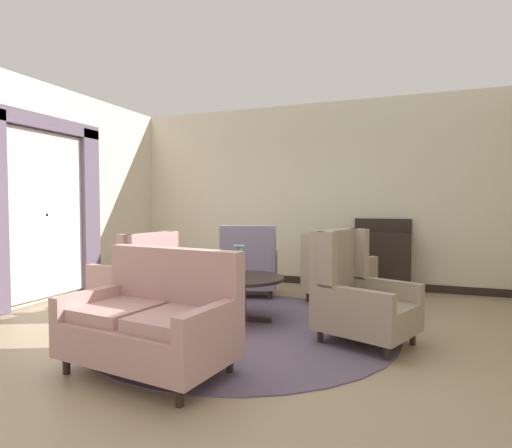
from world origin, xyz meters
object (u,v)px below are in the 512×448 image
at_px(armchair_far_left, 357,296).
at_px(armchair_beside_settee, 250,266).
at_px(coffee_table, 242,284).
at_px(settee, 153,322).
at_px(sideboard, 382,259).
at_px(porcelain_vase, 239,262).
at_px(armchair_near_window, 337,273).
at_px(armchair_back_corner, 139,277).

xyz_separation_m(armchair_far_left, armchair_beside_settee, (-1.79, 1.60, -0.01)).
relative_size(coffee_table, settee, 0.68).
relative_size(armchair_far_left, sideboard, 0.97).
distance_m(porcelain_vase, armchair_far_left, 1.45).
relative_size(porcelain_vase, settee, 0.26).
height_order(armchair_beside_settee, armchair_near_window, armchair_beside_settee).
bearing_deg(porcelain_vase, settee, -92.34).
height_order(armchair_far_left, armchair_back_corner, armchair_far_left).
height_order(armchair_back_corner, sideboard, sideboard).
height_order(coffee_table, sideboard, sideboard).
bearing_deg(settee, coffee_table, 93.98).
height_order(armchair_near_window, sideboard, sideboard).
distance_m(settee, armchair_beside_settee, 2.96).
height_order(settee, armchair_beside_settee, armchair_beside_settee).
bearing_deg(armchair_beside_settee, armchair_near_window, 165.23).
distance_m(coffee_table, porcelain_vase, 0.25).
bearing_deg(coffee_table, armchair_back_corner, -179.19).
xyz_separation_m(coffee_table, armchair_near_window, (0.88, 1.33, -0.02)).
bearing_deg(settee, armchair_far_left, 50.23).
height_order(settee, sideboard, sideboard).
relative_size(settee, armchair_back_corner, 1.43).
bearing_deg(armchair_back_corner, porcelain_vase, 99.12).
xyz_separation_m(armchair_beside_settee, armchair_near_window, (1.30, 0.02, -0.03)).
bearing_deg(porcelain_vase, sideboard, 57.94).
xyz_separation_m(coffee_table, settee, (-0.11, -1.64, -0.03)).
xyz_separation_m(armchair_near_window, sideboard, (0.53, 0.98, 0.11)).
bearing_deg(armchair_near_window, armchair_beside_settee, 22.82).
height_order(porcelain_vase, armchair_far_left, armchair_far_left).
xyz_separation_m(armchair_far_left, armchair_back_corner, (-2.81, 0.27, -0.03)).
xyz_separation_m(settee, sideboard, (1.52, 3.95, 0.12)).
distance_m(coffee_table, settee, 1.64).
bearing_deg(armchair_beside_settee, armchair_far_left, 122.74).
xyz_separation_m(porcelain_vase, sideboard, (1.45, 2.31, -0.17)).
distance_m(armchair_far_left, sideboard, 2.60).
xyz_separation_m(settee, armchair_far_left, (1.47, 1.35, 0.05)).
bearing_deg(armchair_back_corner, armchair_far_left, 93.02).
relative_size(settee, armchair_beside_settee, 1.36).
bearing_deg(sideboard, coffee_table, -121.40).
xyz_separation_m(porcelain_vase, armchair_back_corner, (-1.40, -0.02, -0.26)).
bearing_deg(porcelain_vase, armchair_far_left, -11.38).
distance_m(armchair_back_corner, sideboard, 3.68).
height_order(coffee_table, armchair_back_corner, armchair_back_corner).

